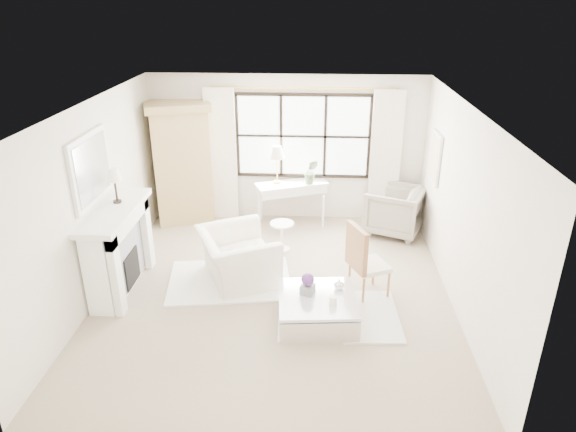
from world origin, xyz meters
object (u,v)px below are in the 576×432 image
armoire (182,162)px  coffee_table (317,310)px  club_armchair (238,257)px  console_table (292,203)px

armoire → coffee_table: armoire is taller
armoire → coffee_table: 4.17m
club_armchair → armoire: bearing=6.4°
coffee_table → club_armchair: bearing=134.5°
console_table → coffee_table: 3.17m
armoire → club_armchair: 2.64m
armoire → club_armchair: armoire is taller
console_table → club_armchair: size_ratio=1.17×
club_armchair → coffee_table: size_ratio=1.09×
console_table → club_armchair: 2.21m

